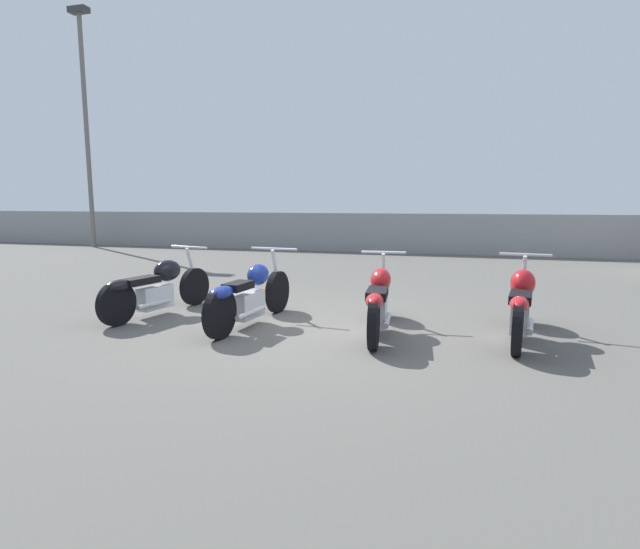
{
  "coord_description": "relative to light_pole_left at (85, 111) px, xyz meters",
  "views": [
    {
      "loc": [
        1.93,
        -6.22,
        1.68
      ],
      "look_at": [
        0.0,
        0.52,
        0.65
      ],
      "focal_mm": 28.0,
      "sensor_mm": 36.0,
      "label": 1
    }
  ],
  "objects": [
    {
      "name": "ground_plane",
      "position": [
        11.26,
        -9.26,
        -4.89
      ],
      "size": [
        60.0,
        60.0,
        0.0
      ],
      "primitive_type": "plane",
      "color": "#5B5954"
    },
    {
      "name": "motorcycle_slot_1",
      "position": [
        10.44,
        -9.34,
        -4.48
      ],
      "size": [
        0.74,
        2.23,
        1.0
      ],
      "rotation": [
        0.0,
        0.0,
        -0.09
      ],
      "color": "black",
      "rests_on": "ground_plane"
    },
    {
      "name": "motorcycle_slot_0",
      "position": [
        8.86,
        -9.16,
        -4.47
      ],
      "size": [
        0.77,
        2.15,
        0.98
      ],
      "rotation": [
        0.0,
        0.0,
        -0.19
      ],
      "color": "black",
      "rests_on": "ground_plane"
    },
    {
      "name": "motorcycle_slot_3",
      "position": [
        13.91,
        -9.1,
        -4.46
      ],
      "size": [
        0.65,
        2.12,
        1.0
      ],
      "rotation": [
        0.0,
        0.0,
        -0.14
      ],
      "color": "black",
      "rests_on": "ground_plane"
    },
    {
      "name": "motorcycle_slot_2",
      "position": [
        12.2,
        -9.28,
        -4.47
      ],
      "size": [
        0.63,
        2.2,
        0.99
      ],
      "rotation": [
        0.0,
        0.0,
        0.09
      ],
      "color": "black",
      "rests_on": "ground_plane"
    },
    {
      "name": "fence_back",
      "position": [
        11.26,
        0.88,
        -4.24
      ],
      "size": [
        40.0,
        0.04,
        1.29
      ],
      "color": "gray",
      "rests_on": "ground_plane"
    },
    {
      "name": "light_pole_left",
      "position": [
        0.0,
        0.0,
        0.0
      ],
      "size": [
        0.7,
        0.35,
        8.39
      ],
      "color": "slate",
      "rests_on": "ground_plane"
    },
    {
      "name": "traffic_cone_near",
      "position": [
        9.84,
        -7.12,
        -4.71
      ],
      "size": [
        0.3,
        0.3,
        0.35
      ],
      "color": "orange",
      "rests_on": "ground_plane"
    }
  ]
}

